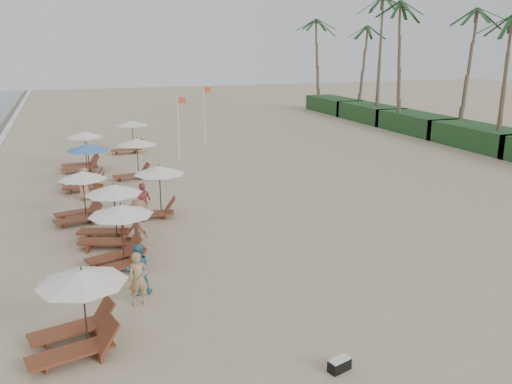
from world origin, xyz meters
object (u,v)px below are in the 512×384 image
object	(u,v)px
beachgoer_mid_a	(138,269)
flag_pole_near	(179,124)
beachgoer_far_b	(85,184)
beachgoer_near	(138,279)
lounger_station_1	(116,236)
lounger_station_4	(84,167)
inland_station_2	(129,134)
beachgoer_far_a	(143,202)
lounger_station_0	(74,312)
beachgoer_mid_b	(139,224)
inland_station_1	(134,154)
inland_station_0	(156,186)
lounger_station_2	(108,217)
lounger_station_5	(81,152)
lounger_station_3	(79,197)
duffel_bag	(339,365)

from	to	relation	value
beachgoer_mid_a	flag_pole_near	distance (m)	19.54
beachgoer_far_b	beachgoer_near	bearing A→B (deg)	-127.12
lounger_station_1	lounger_station_4	bearing A→B (deg)	92.81
inland_station_2	beachgoer_far_a	distance (m)	15.42
lounger_station_1	beachgoer_far_a	world-z (taller)	lounger_station_1
lounger_station_0	beachgoer_mid_a	xyz separation A→B (m)	(1.88, 2.60, -0.22)
beachgoer_mid_b	inland_station_1	bearing A→B (deg)	-18.05
inland_station_0	lounger_station_4	bearing A→B (deg)	114.85
lounger_station_4	beachgoer_far_b	bearing A→B (deg)	-92.87
inland_station_0	inland_station_2	size ratio (longest dim) A/B	0.96
inland_station_2	beachgoer_mid_b	size ratio (longest dim) A/B	1.49
lounger_station_2	beachgoer_near	bearing A→B (deg)	-86.16
lounger_station_2	lounger_station_5	xyz separation A→B (m)	(-0.46, 13.05, 0.06)
inland_station_0	beachgoer_far_b	bearing A→B (deg)	126.62
inland_station_1	beachgoer_mid_a	distance (m)	14.87
beachgoer_near	lounger_station_4	bearing A→B (deg)	93.83
beachgoer_far_b	beachgoer_mid_a	bearing A→B (deg)	-126.38
inland_station_1	beachgoer_mid_b	xyz separation A→B (m)	(-1.26, -10.99, -0.46)
lounger_station_3	beachgoer_mid_a	distance (m)	8.01
inland_station_2	lounger_station_5	bearing A→B (deg)	-126.75
inland_station_0	beachgoer_far_a	bearing A→B (deg)	-148.19
beachgoer_near	duffel_bag	world-z (taller)	beachgoer_near
lounger_station_4	beachgoer_mid_a	world-z (taller)	lounger_station_4
lounger_station_1	beachgoer_far_a	xyz separation A→B (m)	(1.56, 4.71, -0.30)
lounger_station_0	beachgoer_near	size ratio (longest dim) A/B	1.65
lounger_station_5	beachgoer_mid_b	xyz separation A→B (m)	(1.48, -14.05, -0.16)
inland_station_0	inland_station_1	size ratio (longest dim) A/B	1.01
lounger_station_2	inland_station_2	xyz separation A→B (m)	(2.91, 17.55, 0.28)
duffel_bag	flag_pole_near	distance (m)	24.51
lounger_station_4	beachgoer_mid_a	bearing A→B (deg)	-85.97
lounger_station_3	lounger_station_4	bearing A→B (deg)	85.04
lounger_station_0	inland_station_1	distance (m)	17.74
beachgoer_far_b	lounger_station_1	bearing A→B (deg)	-127.55
inland_station_0	inland_station_1	distance (m)	7.40
beachgoer_far_b	flag_pole_near	distance (m)	9.97
inland_station_2	duffel_bag	distance (m)	27.98
flag_pole_near	beachgoer_mid_b	bearing A→B (deg)	-107.21
flag_pole_near	inland_station_2	bearing A→B (deg)	127.84
inland_station_1	flag_pole_near	size ratio (longest dim) A/B	0.63
lounger_station_5	beachgoer_far_b	world-z (taller)	lounger_station_5
lounger_station_1	beachgoer_far_b	world-z (taller)	lounger_station_1
lounger_station_1	lounger_station_5	xyz separation A→B (m)	(-0.52, 15.57, -0.04)
beachgoer_mid_b	lounger_station_5	bearing A→B (deg)	-5.51
lounger_station_0	lounger_station_3	xyz separation A→B (m)	(0.48, 10.48, 0.04)
lounger_station_1	lounger_station_4	xyz separation A→B (m)	(-0.54, 10.99, 0.02)
lounger_station_3	lounger_station_5	xyz separation A→B (m)	(0.48, 9.94, 0.05)
lounger_station_0	beachgoer_far_a	size ratio (longest dim) A/B	1.57
lounger_station_2	beachgoer_far_b	bearing A→B (deg)	95.19
lounger_station_2	inland_station_2	distance (m)	17.79
lounger_station_3	beachgoer_near	world-z (taller)	lounger_station_3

